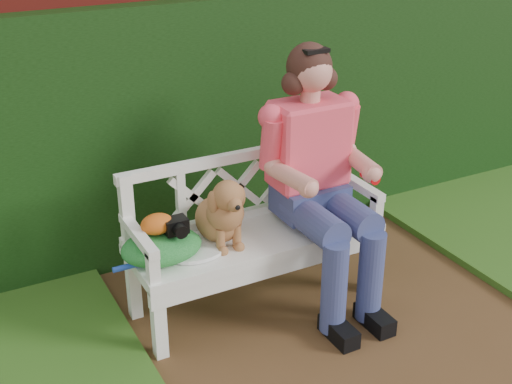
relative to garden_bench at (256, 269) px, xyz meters
name	(u,v)px	position (x,y,z in m)	size (l,w,h in m)	color
ground	(380,364)	(0.32, -0.83, -0.24)	(60.00, 60.00, 0.00)	#52361E
brick_wall	(225,80)	(0.32, 1.07, 0.86)	(10.00, 0.30, 2.20)	maroon
ivy_hedge	(239,123)	(0.32, 0.85, 0.61)	(10.00, 0.18, 1.70)	#183A13
garden_bench	(256,269)	(0.00, 0.00, 0.00)	(1.58, 0.60, 0.48)	white
seated_woman	(313,173)	(0.37, -0.02, 0.56)	(0.68, 0.91, 1.61)	#EA4346
dog	(220,208)	(-0.22, 0.01, 0.45)	(0.28, 0.38, 0.43)	#AD8849
tennis_racket	(189,251)	(-0.43, -0.03, 0.26)	(0.68, 0.28, 0.03)	beige
green_bag	(161,246)	(-0.59, -0.01, 0.32)	(0.45, 0.35, 0.15)	green
camera_item	(176,226)	(-0.51, -0.03, 0.44)	(0.13, 0.09, 0.08)	black
baseball_glove	(157,224)	(-0.60, 0.00, 0.45)	(0.18, 0.13, 0.12)	#BE5112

